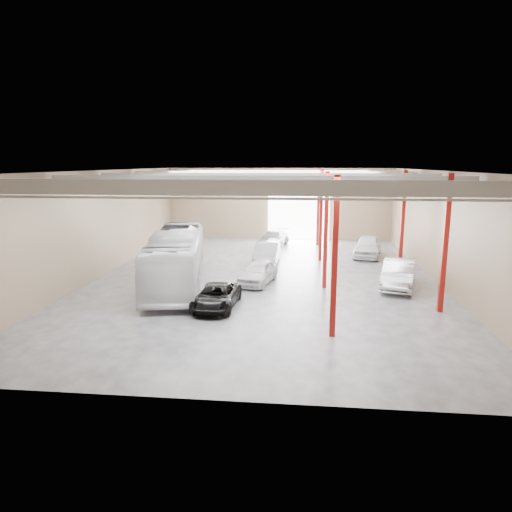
% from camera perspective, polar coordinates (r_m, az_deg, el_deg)
% --- Properties ---
extents(depot_shell, '(22.12, 32.12, 7.06)m').
position_cam_1_polar(depot_shell, '(29.86, 1.49, 6.75)').
color(depot_shell, '#3F3F43').
rests_on(depot_shell, ground).
extents(coach_bus, '(4.99, 12.51, 3.40)m').
position_cam_1_polar(coach_bus, '(28.54, -9.93, -0.29)').
color(coach_bus, silver).
rests_on(coach_bus, ground).
extents(black_sedan, '(2.24, 4.49, 1.22)m').
position_cam_1_polar(black_sedan, '(24.02, -4.98, -5.08)').
color(black_sedan, black).
rests_on(black_sedan, ground).
extents(car_row_a, '(2.59, 4.53, 1.45)m').
position_cam_1_polar(car_row_a, '(28.73, 0.27, -2.03)').
color(car_row_a, silver).
rests_on(car_row_a, ground).
extents(car_row_b, '(1.81, 4.91, 1.61)m').
position_cam_1_polar(car_row_b, '(34.44, 1.38, 0.38)').
color(car_row_b, '#A9A8AD').
rests_on(car_row_b, ground).
extents(car_row_c, '(3.02, 5.12, 1.39)m').
position_cam_1_polar(car_row_c, '(41.82, 2.23, 2.21)').
color(car_row_c, gray).
rests_on(car_row_c, ground).
extents(car_right_near, '(3.05, 5.47, 1.71)m').
position_cam_1_polar(car_right_near, '(29.11, 17.40, -2.13)').
color(car_right_near, silver).
rests_on(car_right_near, ground).
extents(car_right_far, '(3.02, 5.33, 1.71)m').
position_cam_1_polar(car_right_far, '(38.03, 13.77, 1.19)').
color(car_right_far, white).
rests_on(car_right_far, ground).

